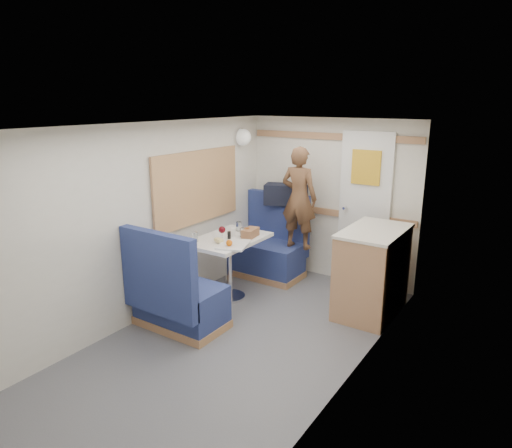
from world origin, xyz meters
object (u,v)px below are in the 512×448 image
Objects in this scene: dinette_table at (229,251)px; galley_counter at (372,271)px; bench_far at (269,253)px; person at (299,198)px; bench_near at (176,300)px; cheese_block at (219,240)px; tumbler_mid at (239,226)px; bread_loaf at (250,233)px; pepper_grinder at (229,236)px; salt_grinder at (233,232)px; wine_glass at (222,230)px; beer_glass at (247,232)px; tumbler_right at (243,232)px; tumbler_left at (195,237)px; orange_fruit at (229,243)px; duffel_bag at (286,194)px; tray at (234,245)px; dome_light at (243,137)px.

galley_counter is at bearing 20.54° from dinette_table.
person reaches higher than bench_far.
cheese_block is at bearing 87.43° from bench_near.
tumbler_mid is 0.47× the size of bread_loaf.
dinette_table is 0.23m from pepper_grinder.
bench_near is at bearing -90.55° from salt_grinder.
wine_glass reaches higher than pepper_grinder.
beer_glass and pepper_grinder have the same top height.
salt_grinder is at bearing -149.72° from beer_glass.
bread_loaf is at bearing -75.39° from bench_far.
wine_glass reaches higher than bread_loaf.
galley_counter is 1.37m from bread_loaf.
tumbler_right is at bearing 70.95° from wine_glass.
cheese_block is at bearing 68.13° from person.
bench_far reaches higher than tumbler_left.
bench_far is 0.92m from salt_grinder.
dinette_table is 0.88× the size of bench_near.
person is (0.41, 0.00, 0.77)m from bench_far.
orange_fruit is at bearing 69.92° from bench_near.
bench_near is at bearing -86.65° from tumbler_mid.
galley_counter is 1.53m from orange_fruit.
bench_far reaches higher than wine_glass.
dinette_table is 0.88× the size of bench_far.
pepper_grinder is at bearing -116.13° from bread_loaf.
bench_far is 9.85× the size of tumbler_left.
bread_loaf is (0.09, -0.95, -0.26)m from duffel_bag.
bench_near is at bearing -107.35° from tray.
cheese_block is at bearing -88.44° from bench_far.
beer_glass is (0.21, -0.14, -0.00)m from tumbler_mid.
tray is 3.51× the size of tumbler_mid.
orange_fruit is 0.43m from beer_glass.
dome_light is at bearing 98.14° from tumbler_left.
tumbler_right is (0.01, -1.00, -0.26)m from duffel_bag.
duffel_bag is at bearing 69.81° from bench_far.
tumbler_left is at bearing -130.78° from bread_loaf.
tumbler_right is at bearing 108.18° from tray.
cheese_block is at bearing -111.65° from duffel_bag.
tumbler_mid is (-0.07, -0.57, 0.47)m from bench_far.
dome_light reaches higher than bench_near.
salt_grinder is at bearing -113.51° from duffel_bag.
tumbler_mid is (-0.28, 0.49, 0.04)m from tray.
cheese_block is at bearing 161.57° from orange_fruit.
cheese_block is 0.27m from tumbler_left.
bench_far is 1.00× the size of bench_near.
tumbler_right is 1.01× the size of pepper_grinder.
duffel_bag reaches higher than dinette_table.
dome_light is 1.05m from person.
person is at bearing 61.44° from tumbler_left.
duffel_bag is 5.10× the size of tumbler_left.
salt_grinder is (-1.46, -0.48, 0.30)m from galley_counter.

